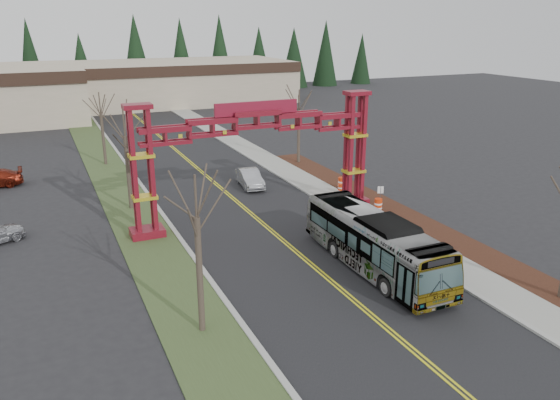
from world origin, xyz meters
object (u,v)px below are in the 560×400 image
gateway_arch (257,139)px  bare_tree_median_mid (125,137)px  barrel_north (341,184)px  retail_building_east (179,82)px  bare_tree_median_near (197,219)px  transit_bus (374,242)px  bare_tree_right_far (299,111)px  barrel_south (378,206)px  barrel_mid (341,189)px  bare_tree_median_far (101,113)px  street_sign (380,193)px  silver_sedan (250,178)px

gateway_arch → bare_tree_median_mid: bearing=141.9°
barrel_north → bare_tree_median_mid: bearing=172.3°
retail_building_east → bare_tree_median_near: bearing=-103.5°
barrel_north → gateway_arch: bearing=-157.1°
gateway_arch → transit_bus: size_ratio=1.53×
bare_tree_right_far → gateway_arch: bearing=-126.1°
bare_tree_right_far → barrel_south: size_ratio=6.68×
bare_tree_median_near → barrel_mid: bearing=43.4°
barrel_north → bare_tree_median_far: bearing=135.3°
retail_building_east → bare_tree_right_far: 48.25m
street_sign → barrel_north: street_sign is taller
retail_building_east → barrel_south: (-1.14, -64.24, -2.96)m
bare_tree_median_mid → retail_building_east: bearing=72.1°
silver_sedan → barrel_north: (6.82, -4.07, -0.21)m
bare_tree_median_mid → street_sign: bare_tree_median_mid is taller
silver_sedan → bare_tree_right_far: 10.50m
transit_bus → bare_tree_median_near: size_ratio=1.57×
transit_bus → bare_tree_median_far: 33.50m
bare_tree_median_mid → bare_tree_median_near: bearing=-90.0°
barrel_mid → barrel_north: (0.69, 1.07, 0.11)m
silver_sedan → street_sign: (6.64, -10.11, 0.67)m
bare_tree_median_near → retail_building_east: bearing=76.5°
street_sign → barrel_north: 6.10m
gateway_arch → bare_tree_median_mid: (-8.00, 6.27, -0.34)m
gateway_arch → barrel_south: size_ratio=16.51×
barrel_north → street_sign: bearing=-91.7°
bare_tree_median_far → barrel_mid: (16.61, -18.17, -4.82)m
transit_bus → barrel_mid: 14.43m
bare_tree_right_far → barrel_south: 16.76m
bare_tree_median_near → gateway_arch: bearing=58.0°
bare_tree_median_mid → barrel_north: bearing=-7.7°
transit_bus → bare_tree_median_near: bare_tree_median_near is taller
barrel_south → street_sign: bearing=34.4°
bare_tree_right_far → street_sign: bare_tree_right_far is taller
retail_building_east → bare_tree_right_far: bare_tree_right_far is taller
gateway_arch → barrel_mid: gateway_arch is taller
gateway_arch → barrel_mid: size_ratio=20.62×
bare_tree_median_far → bare_tree_median_mid: bearing=-90.0°
retail_building_east → bare_tree_median_far: 44.74m
bare_tree_right_far → barrel_mid: 12.01m
barrel_south → barrel_mid: bearing=92.7°
gateway_arch → bare_tree_median_far: size_ratio=2.51×
bare_tree_median_mid → bare_tree_right_far: bearing=22.5°
barrel_north → barrel_south: bearing=-94.1°
gateway_arch → silver_sedan: 9.88m
bare_tree_right_far → retail_building_east: bearing=90.0°
street_sign → retail_building_east: bearing=89.2°
bare_tree_median_far → street_sign: (17.12, -23.13, -3.84)m
silver_sedan → barrel_south: size_ratio=4.18×
transit_bus → street_sign: (6.07, 8.29, -0.23)m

